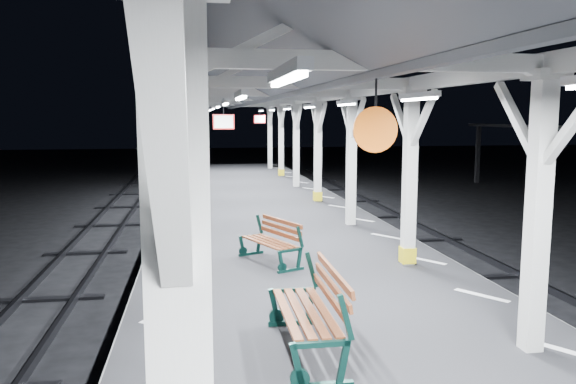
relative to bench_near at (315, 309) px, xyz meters
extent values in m
plane|color=black|center=(0.59, 1.66, -1.54)|extent=(120.00, 120.00, 0.00)
cube|color=black|center=(0.59, 1.66, -1.04)|extent=(6.00, 50.00, 1.00)
cube|color=silver|center=(-1.86, 1.66, -0.54)|extent=(1.00, 48.00, 0.01)
cube|color=silver|center=(3.04, 1.66, -0.54)|extent=(1.00, 48.00, 0.01)
cube|color=silver|center=(-1.41, -3.79, 2.21)|extent=(0.10, 0.99, 0.99)
cube|color=silver|center=(-1.41, -4.89, 2.21)|extent=(0.10, 0.99, 0.99)
cube|color=silver|center=(-1.41, -0.34, 1.06)|extent=(0.22, 0.22, 3.20)
cube|color=silver|center=(-1.41, -0.34, 2.72)|extent=(0.40, 0.40, 0.12)
cube|color=silver|center=(-1.41, 0.21, 2.21)|extent=(0.10, 0.99, 0.99)
cube|color=silver|center=(-1.41, -0.89, 2.21)|extent=(0.10, 0.99, 0.99)
cube|color=silver|center=(-1.41, 3.66, 1.06)|extent=(0.22, 0.22, 3.20)
cube|color=silver|center=(-1.41, 3.66, 2.72)|extent=(0.40, 0.40, 0.12)
cube|color=gold|center=(-1.41, 3.66, -0.36)|extent=(0.26, 0.26, 0.30)
cube|color=silver|center=(-1.41, 4.21, 2.21)|extent=(0.10, 0.99, 0.99)
cube|color=silver|center=(-1.41, 3.11, 2.21)|extent=(0.10, 0.99, 0.99)
cube|color=silver|center=(-1.41, 7.66, 1.06)|extent=(0.22, 0.22, 3.20)
cube|color=silver|center=(-1.41, 7.66, 2.72)|extent=(0.40, 0.40, 0.12)
cube|color=silver|center=(-1.41, 8.21, 2.21)|extent=(0.10, 0.99, 0.99)
cube|color=silver|center=(-1.41, 7.11, 2.21)|extent=(0.10, 0.99, 0.99)
cube|color=silver|center=(-1.41, 11.66, 1.06)|extent=(0.22, 0.22, 3.20)
cube|color=silver|center=(-1.41, 11.66, 2.72)|extent=(0.40, 0.40, 0.12)
cube|color=gold|center=(-1.41, 11.66, -0.36)|extent=(0.26, 0.26, 0.30)
cube|color=silver|center=(-1.41, 12.21, 2.21)|extent=(0.10, 0.99, 0.99)
cube|color=silver|center=(-1.41, 11.11, 2.21)|extent=(0.10, 0.99, 0.99)
cube|color=silver|center=(-1.41, 15.66, 1.06)|extent=(0.22, 0.22, 3.20)
cube|color=silver|center=(-1.41, 15.66, 2.72)|extent=(0.40, 0.40, 0.12)
cube|color=silver|center=(-1.41, 16.21, 2.21)|extent=(0.10, 0.99, 0.99)
cube|color=silver|center=(-1.41, 15.11, 2.21)|extent=(0.10, 0.99, 0.99)
cube|color=silver|center=(-1.41, 19.66, 1.06)|extent=(0.22, 0.22, 3.20)
cube|color=silver|center=(-1.41, 19.66, 2.72)|extent=(0.40, 0.40, 0.12)
cube|color=gold|center=(-1.41, 19.66, -0.36)|extent=(0.26, 0.26, 0.30)
cube|color=silver|center=(-1.41, 20.21, 2.21)|extent=(0.10, 0.99, 0.99)
cube|color=silver|center=(-1.41, 19.11, 2.21)|extent=(0.10, 0.99, 0.99)
cube|color=silver|center=(-1.41, 23.66, 1.06)|extent=(0.22, 0.22, 3.20)
cube|color=silver|center=(-1.41, 23.66, 2.72)|extent=(0.40, 0.40, 0.12)
cube|color=silver|center=(-1.41, 24.21, 2.21)|extent=(0.10, 0.99, 0.99)
cube|color=silver|center=(-1.41, 23.11, 2.21)|extent=(0.10, 0.99, 0.99)
cube|color=silver|center=(2.59, -0.34, 1.06)|extent=(0.22, 0.22, 3.20)
cube|color=silver|center=(2.59, -0.34, 2.72)|extent=(0.40, 0.40, 0.12)
cube|color=silver|center=(2.59, 0.21, 2.21)|extent=(0.10, 0.99, 0.99)
cube|color=silver|center=(2.59, -0.89, 2.21)|extent=(0.10, 0.99, 0.99)
cube|color=silver|center=(2.59, 3.66, 1.06)|extent=(0.22, 0.22, 3.20)
cube|color=silver|center=(2.59, 3.66, 2.72)|extent=(0.40, 0.40, 0.12)
cube|color=gold|center=(2.59, 3.66, -0.36)|extent=(0.26, 0.26, 0.30)
cube|color=silver|center=(2.59, 4.21, 2.21)|extent=(0.10, 0.99, 0.99)
cube|color=silver|center=(2.59, 3.11, 2.21)|extent=(0.10, 0.99, 0.99)
cube|color=silver|center=(2.59, 7.66, 1.06)|extent=(0.22, 0.22, 3.20)
cube|color=silver|center=(2.59, 7.66, 2.72)|extent=(0.40, 0.40, 0.12)
cube|color=silver|center=(2.59, 8.21, 2.21)|extent=(0.10, 0.99, 0.99)
cube|color=silver|center=(2.59, 7.11, 2.21)|extent=(0.10, 0.99, 0.99)
cube|color=silver|center=(2.59, 11.66, 1.06)|extent=(0.22, 0.22, 3.20)
cube|color=silver|center=(2.59, 11.66, 2.72)|extent=(0.40, 0.40, 0.12)
cube|color=gold|center=(2.59, 11.66, -0.36)|extent=(0.26, 0.26, 0.30)
cube|color=silver|center=(2.59, 12.21, 2.21)|extent=(0.10, 0.99, 0.99)
cube|color=silver|center=(2.59, 11.11, 2.21)|extent=(0.10, 0.99, 0.99)
cube|color=silver|center=(2.59, 15.66, 1.06)|extent=(0.22, 0.22, 3.20)
cube|color=silver|center=(2.59, 15.66, 2.72)|extent=(0.40, 0.40, 0.12)
cube|color=silver|center=(2.59, 16.21, 2.21)|extent=(0.10, 0.99, 0.99)
cube|color=silver|center=(2.59, 15.11, 2.21)|extent=(0.10, 0.99, 0.99)
cube|color=silver|center=(2.59, 19.66, 1.06)|extent=(0.22, 0.22, 3.20)
cube|color=silver|center=(2.59, 19.66, 2.72)|extent=(0.40, 0.40, 0.12)
cube|color=gold|center=(2.59, 19.66, -0.36)|extent=(0.26, 0.26, 0.30)
cube|color=silver|center=(2.59, 20.21, 2.21)|extent=(0.10, 0.99, 0.99)
cube|color=silver|center=(2.59, 19.11, 2.21)|extent=(0.10, 0.99, 0.99)
cube|color=silver|center=(2.59, 23.66, 1.06)|extent=(0.22, 0.22, 3.20)
cube|color=silver|center=(2.59, 23.66, 2.72)|extent=(0.40, 0.40, 0.12)
cube|color=silver|center=(2.59, 24.21, 2.21)|extent=(0.10, 0.99, 0.99)
cube|color=silver|center=(2.59, 23.11, 2.21)|extent=(0.10, 0.99, 0.99)
cube|color=silver|center=(-1.41, 1.66, 2.84)|extent=(0.18, 48.00, 0.24)
cube|color=silver|center=(2.59, 1.66, 2.84)|extent=(0.18, 48.00, 0.24)
cube|color=silver|center=(0.59, -0.34, 2.84)|extent=(4.20, 0.14, 0.20)
cube|color=silver|center=(0.59, 3.66, 2.84)|extent=(4.20, 0.14, 0.20)
cube|color=silver|center=(0.59, 7.66, 2.84)|extent=(4.20, 0.14, 0.20)
cube|color=silver|center=(0.59, 11.66, 2.84)|extent=(4.20, 0.14, 0.20)
cube|color=silver|center=(0.59, 15.66, 2.84)|extent=(4.20, 0.14, 0.20)
cube|color=silver|center=(0.59, 19.66, 2.84)|extent=(4.20, 0.14, 0.20)
cube|color=silver|center=(0.59, 23.66, 2.84)|extent=(4.20, 0.14, 0.20)
cube|color=silver|center=(0.59, 1.66, 3.76)|extent=(0.16, 48.00, 0.20)
cube|color=#47494E|center=(-0.71, 1.66, 3.38)|extent=(2.80, 49.00, 1.45)
cube|color=#47494E|center=(1.89, 1.66, 3.38)|extent=(2.80, 49.00, 1.45)
cube|color=silver|center=(-0.71, -2.34, 2.56)|extent=(0.10, 1.35, 0.08)
cube|color=white|center=(-0.71, -2.34, 2.51)|extent=(0.05, 1.25, 0.05)
cube|color=silver|center=(-0.71, 1.66, 2.56)|extent=(0.10, 1.35, 0.08)
cube|color=white|center=(-0.71, 1.66, 2.51)|extent=(0.05, 1.25, 0.05)
cube|color=silver|center=(-0.71, 5.66, 2.56)|extent=(0.10, 1.35, 0.08)
cube|color=white|center=(-0.71, 5.66, 2.51)|extent=(0.05, 1.25, 0.05)
cube|color=silver|center=(-0.71, 9.66, 2.56)|extent=(0.10, 1.35, 0.08)
cube|color=white|center=(-0.71, 9.66, 2.51)|extent=(0.05, 1.25, 0.05)
cube|color=silver|center=(-0.71, 13.66, 2.56)|extent=(0.10, 1.35, 0.08)
cube|color=white|center=(-0.71, 13.66, 2.51)|extent=(0.05, 1.25, 0.05)
cube|color=silver|center=(-0.71, 17.66, 2.56)|extent=(0.10, 1.35, 0.08)
cube|color=white|center=(-0.71, 17.66, 2.51)|extent=(0.05, 1.25, 0.05)
cube|color=silver|center=(-0.71, 21.66, 2.56)|extent=(0.10, 1.35, 0.08)
cube|color=white|center=(-0.71, 21.66, 2.51)|extent=(0.05, 1.25, 0.05)
cube|color=silver|center=(1.89, 1.66, 2.56)|extent=(0.10, 1.35, 0.08)
cube|color=white|center=(1.89, 1.66, 2.51)|extent=(0.05, 1.25, 0.05)
cube|color=silver|center=(1.89, 5.66, 2.56)|extent=(0.10, 1.35, 0.08)
cube|color=white|center=(1.89, 5.66, 2.51)|extent=(0.05, 1.25, 0.05)
cube|color=silver|center=(1.89, 9.66, 2.56)|extent=(0.10, 1.35, 0.08)
cube|color=white|center=(1.89, 9.66, 2.51)|extent=(0.05, 1.25, 0.05)
cube|color=silver|center=(1.89, 13.66, 2.56)|extent=(0.10, 1.35, 0.08)
cube|color=white|center=(1.89, 13.66, 2.51)|extent=(0.05, 1.25, 0.05)
cube|color=silver|center=(1.89, 17.66, 2.56)|extent=(0.10, 1.35, 0.08)
cube|color=white|center=(1.89, 17.66, 2.51)|extent=(0.05, 1.25, 0.05)
cube|color=silver|center=(1.89, 21.66, 2.56)|extent=(0.10, 1.35, 0.08)
cube|color=white|center=(1.89, 21.66, 2.51)|extent=(0.05, 1.25, 0.05)
cylinder|color=black|center=(0.59, -0.34, 2.51)|extent=(0.02, 0.02, 0.30)
cylinder|color=orange|center=(0.59, -0.34, 2.11)|extent=(0.50, 0.04, 0.50)
cylinder|color=black|center=(-0.69, 7.08, 2.48)|extent=(0.02, 0.02, 0.36)
cube|color=red|center=(-0.69, 7.08, 2.12)|extent=(0.50, 0.03, 0.35)
cube|color=white|center=(-0.69, 7.08, 2.12)|extent=(0.44, 0.04, 0.29)
cylinder|color=black|center=(1.45, 18.41, 2.48)|extent=(0.02, 0.02, 0.36)
cube|color=red|center=(1.45, 18.41, 2.12)|extent=(0.50, 0.03, 0.35)
cube|color=white|center=(1.45, 18.41, 2.12)|extent=(0.44, 0.05, 0.29)
cube|color=black|center=(14.59, 23.66, 0.11)|extent=(0.20, 0.20, 3.30)
sphere|color=silver|center=(14.59, 17.66, 1.68)|extent=(0.20, 0.20, 0.20)
sphere|color=silver|center=(14.59, 23.66, 1.68)|extent=(0.20, 0.20, 0.20)
cube|color=black|center=(-0.37, -0.90, -0.28)|extent=(0.18, 0.06, 0.52)
cube|color=black|center=(0.11, -0.91, -0.28)|extent=(0.16, 0.06, 0.53)
cube|color=black|center=(0.13, -0.91, 0.22)|extent=(0.18, 0.06, 0.50)
cube|color=black|center=(-0.10, 0.91, -0.51)|extent=(0.68, 0.08, 0.07)
cube|color=black|center=(-0.35, 0.91, -0.28)|extent=(0.18, 0.06, 0.52)
cube|color=black|center=(0.13, 0.91, -0.28)|extent=(0.16, 0.06, 0.53)
cube|color=black|center=(0.15, 0.90, 0.22)|extent=(0.18, 0.06, 0.50)
cube|color=brown|center=(-0.33, 0.00, -0.03)|extent=(0.12, 1.72, 0.04)
cube|color=brown|center=(-0.19, 0.00, -0.03)|extent=(0.12, 1.72, 0.04)
cube|color=brown|center=(-0.04, 0.00, -0.03)|extent=(0.12, 1.72, 0.04)
cube|color=brown|center=(0.11, 0.00, -0.03)|extent=(0.12, 1.72, 0.04)
cube|color=brown|center=(0.19, 0.00, 0.13)|extent=(0.07, 1.72, 0.11)
cube|color=brown|center=(0.21, 0.00, 0.27)|extent=(0.07, 1.72, 0.11)
cube|color=brown|center=(0.23, 0.00, 0.42)|extent=(0.07, 1.72, 0.11)
cube|color=black|center=(0.31, 3.50, -0.52)|extent=(0.53, 0.27, 0.06)
cube|color=black|center=(0.12, 3.41, -0.33)|extent=(0.15, 0.10, 0.43)
cube|color=black|center=(0.48, 3.57, -0.33)|extent=(0.14, 0.09, 0.43)
cube|color=black|center=(0.49, 3.58, 0.07)|extent=(0.16, 0.10, 0.40)
cube|color=black|center=(-0.28, 4.84, -0.52)|extent=(0.53, 0.27, 0.06)
cube|color=black|center=(-0.47, 4.76, -0.33)|extent=(0.15, 0.10, 0.43)
cube|color=black|center=(-0.11, 4.92, -0.33)|extent=(0.14, 0.09, 0.43)
cube|color=black|center=(-0.10, 4.93, 0.07)|extent=(0.16, 0.10, 0.40)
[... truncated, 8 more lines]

